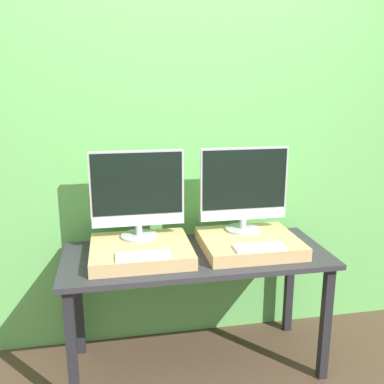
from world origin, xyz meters
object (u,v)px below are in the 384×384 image
Objects in this scene: monitor_left at (138,193)px; keyboard_right at (260,247)px; keyboard_left at (143,256)px; monitor_right at (244,188)px.

keyboard_right is (0.64, -0.31, -0.26)m from monitor_left.
monitor_right is (0.64, 0.31, 0.26)m from keyboard_left.
monitor_left reaches higher than keyboard_left.
monitor_left is at bearing 90.00° from keyboard_left.
monitor_right reaches higher than keyboard_right.
monitor_right is (0.64, 0.00, 0.00)m from monitor_left.
keyboard_left is (-0.00, -0.31, -0.26)m from monitor_left.
monitor_right is at bearing 25.88° from keyboard_left.
monitor_left is 1.89× the size of keyboard_right.
monitor_left is at bearing 180.00° from monitor_right.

